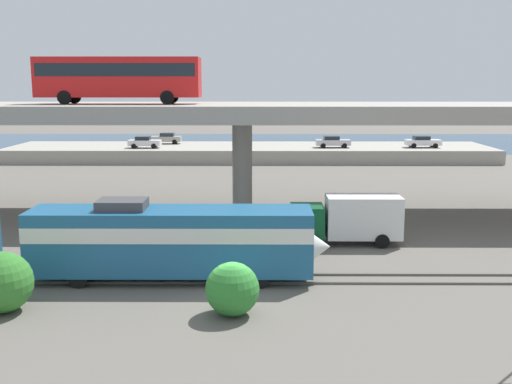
{
  "coord_description": "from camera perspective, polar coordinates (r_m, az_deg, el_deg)",
  "views": [
    {
      "loc": [
        1.33,
        -25.99,
        9.91
      ],
      "look_at": [
        1.07,
        15.2,
        2.58
      ],
      "focal_mm": 42.85,
      "sensor_mm": 36.0,
      "label": 1
    }
  ],
  "objects": [
    {
      "name": "rail_strip_far",
      "position": [
        32.26,
        -2.04,
        -7.69
      ],
      "size": [
        110.0,
        0.12,
        0.12
      ],
      "primitive_type": "cube",
      "color": "#59544C",
      "rests_on": "ground_plane"
    },
    {
      "name": "train_locomotive",
      "position": [
        31.2,
        -6.63,
        -4.3
      ],
      "size": [
        15.18,
        3.04,
        4.18
      ],
      "color": "#1E5984",
      "rests_on": "ground_plane"
    },
    {
      "name": "shrub_left",
      "position": [
        29.14,
        -22.64,
        -7.79
      ],
      "size": [
        2.7,
        2.7,
        2.7
      ],
      "primitive_type": "sphere",
      "color": "#337A2B",
      "rests_on": "ground_plane"
    },
    {
      "name": "shrub_right",
      "position": [
        26.65,
        -2.22,
        -9.05
      ],
      "size": [
        2.35,
        2.35,
        2.35
      ],
      "primitive_type": "sphere",
      "color": "#2E7F31",
      "rests_on": "ground_plane"
    },
    {
      "name": "harbor_water",
      "position": [
        104.47,
        -0.37,
        4.65
      ],
      "size": [
        140.0,
        36.0,
        0.01
      ],
      "primitive_type": "cube",
      "color": "navy",
      "rests_on": "ground_plane"
    },
    {
      "name": "parked_car_2",
      "position": [
        82.03,
        15.29,
        4.56
      ],
      "size": [
        4.45,
        1.95,
        1.5
      ],
      "color": "silver",
      "rests_on": "pier_parking_lot"
    },
    {
      "name": "ground_plane",
      "position": [
        27.85,
        -2.45,
        -10.76
      ],
      "size": [
        260.0,
        260.0,
        0.0
      ],
      "primitive_type": "plane",
      "color": "#605B54"
    },
    {
      "name": "highway_overpass",
      "position": [
        46.07,
        -1.31,
        7.28
      ],
      "size": [
        96.0,
        11.32,
        8.42
      ],
      "color": "#9E998E",
      "rests_on": "ground_plane"
    },
    {
      "name": "parked_car_1",
      "position": [
        85.13,
        -8.39,
        5.0
      ],
      "size": [
        4.19,
        1.84,
        1.5
      ],
      "rotation": [
        0.0,
        0.0,
        3.14
      ],
      "color": "#9E998C",
      "rests_on": "pier_parking_lot"
    },
    {
      "name": "parked_car_0",
      "position": [
        79.75,
        7.18,
        4.69
      ],
      "size": [
        4.4,
        1.91,
        1.5
      ],
      "color": "#B7B7BC",
      "rests_on": "pier_parking_lot"
    },
    {
      "name": "parked_car_3",
      "position": [
        79.91,
        -10.38,
        4.62
      ],
      "size": [
        4.1,
        1.85,
        1.5
      ],
      "color": "silver",
      "rests_on": "pier_parking_lot"
    },
    {
      "name": "pier_parking_lot",
      "position": [
        81.5,
        -0.58,
        3.72
      ],
      "size": [
        63.16,
        12.61,
        1.75
      ],
      "primitive_type": "cube",
      "color": "#9E998E",
      "rests_on": "ground_plane"
    },
    {
      "name": "rail_strip_near",
      "position": [
        30.93,
        -2.15,
        -8.48
      ],
      "size": [
        110.0,
        0.12,
        0.12
      ],
      "primitive_type": "cube",
      "color": "#59544C",
      "rests_on": "ground_plane"
    },
    {
      "name": "transit_bus_on_overpass",
      "position": [
        46.91,
        -12.72,
        10.54
      ],
      "size": [
        12.0,
        2.68,
        3.4
      ],
      "rotation": [
        0.0,
        0.0,
        3.14
      ],
      "color": "red",
      "rests_on": "highway_overpass"
    },
    {
      "name": "service_truck_east",
      "position": [
        38.54,
        8.68,
        -2.42
      ],
      "size": [
        6.8,
        2.46,
        3.04
      ],
      "rotation": [
        0.0,
        0.0,
        3.14
      ],
      "color": "#0C4C26",
      "rests_on": "ground_plane"
    }
  ]
}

